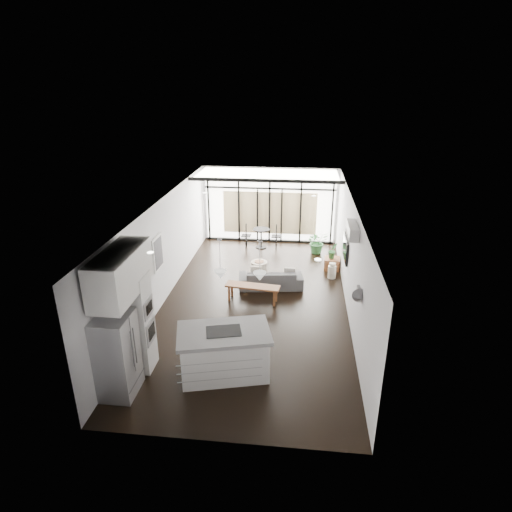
% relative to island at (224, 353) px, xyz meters
% --- Properties ---
extents(floor, '(5.00, 10.00, 0.00)m').
position_rel_island_xyz_m(floor, '(0.27, 3.17, -0.51)').
color(floor, black).
rests_on(floor, ground).
extents(ceiling, '(5.00, 10.00, 0.00)m').
position_rel_island_xyz_m(ceiling, '(0.27, 3.17, 2.29)').
color(ceiling, white).
rests_on(ceiling, ground).
extents(wall_left, '(0.02, 10.00, 2.80)m').
position_rel_island_xyz_m(wall_left, '(-2.23, 3.17, 0.89)').
color(wall_left, silver).
rests_on(wall_left, ground).
extents(wall_right, '(0.02, 10.00, 2.80)m').
position_rel_island_xyz_m(wall_right, '(2.77, 3.17, 0.89)').
color(wall_right, silver).
rests_on(wall_right, ground).
extents(wall_back, '(5.00, 0.02, 2.80)m').
position_rel_island_xyz_m(wall_back, '(0.27, 8.17, 0.89)').
color(wall_back, silver).
rests_on(wall_back, ground).
extents(wall_front, '(5.00, 0.02, 2.80)m').
position_rel_island_xyz_m(wall_front, '(0.27, -1.83, 0.89)').
color(wall_front, silver).
rests_on(wall_front, ground).
extents(glazing, '(5.00, 0.20, 2.80)m').
position_rel_island_xyz_m(glazing, '(0.27, 8.05, 0.89)').
color(glazing, black).
rests_on(glazing, ground).
extents(skylight, '(4.70, 1.90, 0.06)m').
position_rel_island_xyz_m(skylight, '(0.27, 7.17, 2.26)').
color(skylight, white).
rests_on(skylight, ceiling).
extents(neighbour_building, '(3.50, 0.02, 1.60)m').
position_rel_island_xyz_m(neighbour_building, '(0.27, 8.12, 0.59)').
color(neighbour_building, beige).
rests_on(neighbour_building, ground).
extents(island, '(2.07, 1.53, 1.02)m').
position_rel_island_xyz_m(island, '(0.00, 0.00, 0.00)').
color(island, silver).
rests_on(island, floor).
extents(cooktop, '(0.79, 0.62, 0.01)m').
position_rel_island_xyz_m(cooktop, '(-0.00, 0.00, 0.51)').
color(cooktop, black).
rests_on(cooktop, island).
extents(fridge, '(0.65, 0.81, 1.68)m').
position_rel_island_xyz_m(fridge, '(-1.92, -0.78, 0.33)').
color(fridge, gray).
rests_on(fridge, floor).
extents(appliance_column, '(0.56, 0.58, 2.16)m').
position_rel_island_xyz_m(appliance_column, '(-1.81, 0.02, 0.57)').
color(appliance_column, silver).
rests_on(appliance_column, floor).
extents(upper_cabinets, '(0.62, 1.75, 0.86)m').
position_rel_island_xyz_m(upper_cabinets, '(-1.85, -0.33, 1.84)').
color(upper_cabinets, silver).
rests_on(upper_cabinets, wall_left).
extents(pendant_left, '(0.26, 0.26, 0.18)m').
position_rel_island_xyz_m(pendant_left, '(-0.13, 0.52, 1.51)').
color(pendant_left, white).
rests_on(pendant_left, ceiling).
extents(pendant_right, '(0.26, 0.26, 0.18)m').
position_rel_island_xyz_m(pendant_right, '(0.67, 0.52, 1.51)').
color(pendant_right, white).
rests_on(pendant_right, ceiling).
extents(sofa, '(1.92, 0.79, 0.73)m').
position_rel_island_xyz_m(sofa, '(0.63, 4.16, -0.14)').
color(sofa, '#464749').
rests_on(sofa, floor).
extents(console_bench, '(1.53, 0.56, 0.48)m').
position_rel_island_xyz_m(console_bench, '(0.20, 3.22, -0.27)').
color(console_bench, brown).
rests_on(console_bench, floor).
extents(pouf, '(0.61, 0.61, 0.41)m').
position_rel_island_xyz_m(pouf, '(0.20, 5.05, -0.30)').
color(pouf, beige).
rests_on(pouf, floor).
extents(crate, '(0.52, 0.52, 0.37)m').
position_rel_island_xyz_m(crate, '(2.50, 5.70, -0.32)').
color(crate, brown).
rests_on(crate, floor).
extents(plant_tall, '(0.96, 1.01, 0.64)m').
position_rel_island_xyz_m(plant_tall, '(2.06, 7.06, -0.19)').
color(plant_tall, '#306B36').
rests_on(plant_tall, floor).
extents(plant_crate, '(0.46, 0.61, 0.24)m').
position_rel_island_xyz_m(plant_crate, '(2.50, 5.70, -0.02)').
color(plant_crate, '#306B36').
rests_on(plant_crate, crate).
extents(milk_can, '(0.27, 0.27, 0.50)m').
position_rel_island_xyz_m(milk_can, '(2.47, 5.00, -0.26)').
color(milk_can, beige).
rests_on(milk_can, floor).
extents(bistro_set, '(1.50, 0.65, 0.71)m').
position_rel_island_xyz_m(bistro_set, '(0.03, 7.38, -0.15)').
color(bistro_set, black).
rests_on(bistro_set, floor).
extents(tv, '(0.05, 1.10, 0.65)m').
position_rel_island_xyz_m(tv, '(2.73, 4.17, 0.79)').
color(tv, black).
rests_on(tv, wall_right).
extents(ac_unit, '(0.22, 0.90, 0.30)m').
position_rel_island_xyz_m(ac_unit, '(2.65, 2.37, 1.94)').
color(ac_unit, silver).
rests_on(ac_unit, wall_right).
extents(framed_art, '(0.04, 0.70, 0.90)m').
position_rel_island_xyz_m(framed_art, '(-2.20, 2.67, 1.04)').
color(framed_art, black).
rests_on(framed_art, wall_left).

